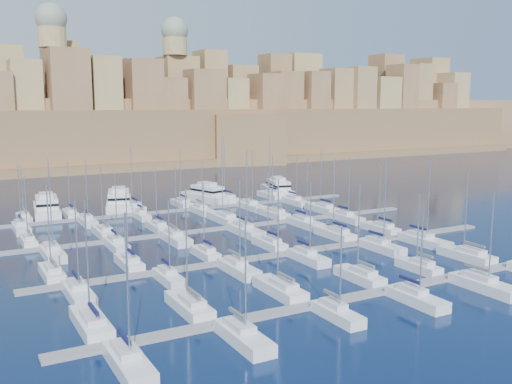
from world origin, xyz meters
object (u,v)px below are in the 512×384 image
sailboat_2 (280,289)px  motor_yacht_a (47,207)px  motor_yacht_d (278,189)px  motor_yacht_c (206,195)px  motor_yacht_b (119,201)px  sailboat_0 (91,323)px  sailboat_4 (419,267)px

sailboat_2 → motor_yacht_a: sailboat_2 is taller
motor_yacht_a → motor_yacht_d: same height
motor_yacht_c → motor_yacht_d: same height
motor_yacht_a → motor_yacht_c: (37.81, -0.96, 0.00)m
motor_yacht_a → motor_yacht_b: bearing=2.2°
motor_yacht_d → sailboat_0: bearing=-133.1°
sailboat_4 → motor_yacht_d: bearing=75.6°
motor_yacht_c → motor_yacht_b: bearing=175.8°
motor_yacht_a → motor_yacht_c: same height
sailboat_2 → motor_yacht_d: size_ratio=0.91×
sailboat_4 → motor_yacht_b: 75.80m
sailboat_0 → motor_yacht_b: size_ratio=0.75×
motor_yacht_a → sailboat_0: bearing=-95.1°
sailboat_0 → sailboat_4: 46.93m
sailboat_4 → motor_yacht_b: size_ratio=0.61×
sailboat_0 → sailboat_2: size_ratio=0.95×
motor_yacht_a → motor_yacht_b: size_ratio=0.92×
sailboat_4 → motor_yacht_a: sailboat_4 is taller
motor_yacht_a → motor_yacht_c: size_ratio=1.11×
motor_yacht_d → motor_yacht_c: bearing=-178.9°
sailboat_2 → motor_yacht_c: (20.15, 69.17, 0.97)m
sailboat_0 → motor_yacht_d: size_ratio=0.86×
sailboat_4 → motor_yacht_d: 72.84m
motor_yacht_a → motor_yacht_d: 58.84m
sailboat_2 → motor_yacht_b: 70.77m
sailboat_0 → motor_yacht_a: 70.41m
sailboat_0 → motor_yacht_a: bearing=84.9°
motor_yacht_a → motor_yacht_b: same height
motor_yacht_b → motor_yacht_d: 42.62m
sailboat_2 → motor_yacht_b: (-1.42, 70.75, 0.97)m
motor_yacht_a → motor_yacht_c: 37.82m
sailboat_4 → motor_yacht_c: (-2.91, 70.15, 1.01)m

